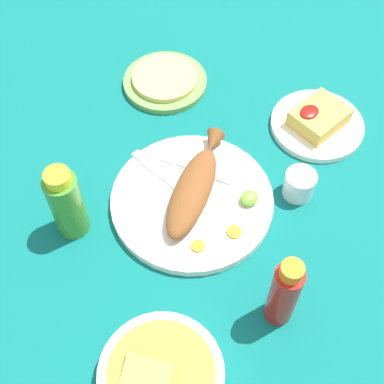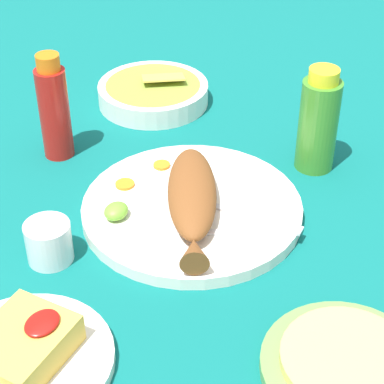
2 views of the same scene
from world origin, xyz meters
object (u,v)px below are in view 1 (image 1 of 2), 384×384
Objects in this scene: main_plate at (192,201)px; salt_cup at (299,185)px; hot_sauce_bottle_red at (284,293)px; fork_near at (162,175)px; guacamole_bowl at (161,375)px; hot_sauce_bottle_green at (66,203)px; side_plate_fries at (317,125)px; fork_far at (182,164)px; tortilla_plate at (165,82)px; fried_fish at (194,187)px.

salt_cup is (-0.17, 0.12, 0.01)m from main_plate.
hot_sauce_bottle_red is (0.04, 0.26, 0.07)m from main_plate.
main_plate is 0.20m from salt_cup.
salt_cup reaches higher than fork_near.
hot_sauce_bottle_green is at bearing -100.46° from guacamole_bowl.
hot_sauce_bottle_red is 0.23m from guacamole_bowl.
fork_far is at bearing -20.32° from side_plate_fries.
fork_near is at bearing 48.19° from tortilla_plate.
side_plate_fries is at bearing -151.60° from salt_cup.
hot_sauce_bottle_red is at bearing 81.15° from main_plate.
tortilla_plate is (-0.36, -0.17, -0.07)m from hot_sauce_bottle_green.
tortilla_plate is at bearing -121.39° from main_plate.
hot_sauce_bottle_green is at bearing -31.89° from salt_cup.
guacamole_bowl is at bearing 17.13° from side_plate_fries.
hot_sauce_bottle_green is 0.84× the size of side_plate_fries.
guacamole_bowl is 0.64m from tortilla_plate.
hot_sauce_bottle_red is at bearing 173.09° from fork_near.
hot_sauce_bottle_red reaches higher than fork_far.
main_plate is 1.81× the size of hot_sauce_bottle_red.
fried_fish is 0.07m from fork_far.
hot_sauce_bottle_red is at bearing 167.74° from guacamole_bowl.
salt_cup is at bearing -167.43° from guacamole_bowl.
fork_near is (0.01, -0.08, 0.01)m from main_plate.
fork_near is at bearing -95.26° from hot_sauce_bottle_red.
main_plate is at bearing 130.20° from fork_far.
fork_far is 0.24m from hot_sauce_bottle_green.
main_plate reaches higher than tortilla_plate.
hot_sauce_bottle_green is (0.15, -0.37, -0.00)m from hot_sauce_bottle_red.
fork_far is at bearing 171.08° from hot_sauce_bottle_green.
hot_sauce_bottle_red is 1.04× the size of hot_sauce_bottle_green.
fork_near is 3.12× the size of salt_cup.
salt_cup is 0.43m from guacamole_bowl.
main_plate is 1.59× the size of guacamole_bowl.
fork_near is 1.00× the size of tortilla_plate.
fried_fish is 0.20m from salt_cup.
guacamole_bowl reaches higher than side_plate_fries.
hot_sauce_bottle_green reaches higher than main_plate.
tortilla_plate is at bearing -63.63° from side_plate_fries.
hot_sauce_bottle_green reaches higher than tortilla_plate.
fork_far is at bearing -98.63° from fork_near.
main_plate is 0.08m from fork_far.
fork_near is at bearing -130.29° from guacamole_bowl.
hot_sauce_bottle_red reaches higher than side_plate_fries.
hot_sauce_bottle_green is 0.43m from salt_cup.
fork_near is at bearing -83.15° from main_plate.
fried_fish is 0.23m from hot_sauce_bottle_green.
side_plate_fries is at bearing -162.87° from guacamole_bowl.
hot_sauce_bottle_red is 2.85× the size of salt_cup.
side_plate_fries is 0.60m from guacamole_bowl.
guacamole_bowl is at bearing 111.93° from fork_far.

